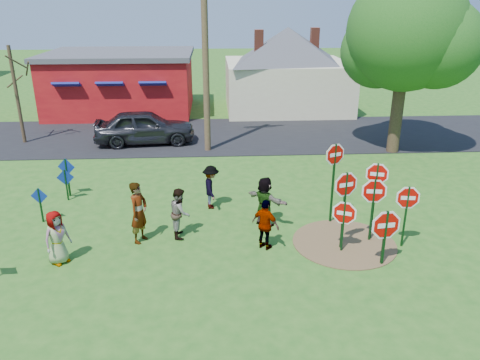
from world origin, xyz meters
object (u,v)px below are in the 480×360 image
at_px(suv, 145,127).
at_px(utility_pole, 205,43).
at_px(stop_sign_d, 374,195).
at_px(leafy_tree, 409,38).
at_px(stop_sign_c, 376,184).
at_px(stop_sign_b, 334,163).
at_px(person_a, 57,237).
at_px(person_b, 139,212).
at_px(stop_sign_a, 344,216).

height_order(suv, utility_pole, utility_pole).
relative_size(stop_sign_d, leafy_tree, 0.26).
xyz_separation_m(stop_sign_c, leafy_tree, (4.09, 8.79, 3.56)).
height_order(stop_sign_b, person_a, stop_sign_b).
xyz_separation_m(stop_sign_c, person_a, (-9.41, -0.88, -1.07)).
relative_size(stop_sign_b, stop_sign_d, 1.32).
height_order(person_a, leafy_tree, leafy_tree).
relative_size(suv, leafy_tree, 0.60).
distance_m(stop_sign_b, person_b, 6.44).
height_order(stop_sign_a, stop_sign_b, stop_sign_b).
bearing_deg(leafy_tree, stop_sign_a, -118.75).
distance_m(person_a, leafy_tree, 17.24).
xyz_separation_m(person_a, person_b, (2.15, 1.16, 0.18)).
distance_m(stop_sign_b, suv, 12.29).
distance_m(suv, utility_pole, 5.58).
bearing_deg(person_b, stop_sign_a, -74.36).
height_order(stop_sign_a, utility_pole, utility_pole).
relative_size(person_a, person_b, 0.82).
height_order(person_b, utility_pole, utility_pole).
xyz_separation_m(stop_sign_b, stop_sign_c, (0.99, -1.24, -0.25)).
bearing_deg(stop_sign_c, stop_sign_d, -105.20).
bearing_deg(stop_sign_c, person_a, -157.01).
xyz_separation_m(stop_sign_d, suv, (-8.38, 11.04, -0.63)).
bearing_deg(leafy_tree, stop_sign_b, -123.99).
bearing_deg(person_a, stop_sign_a, -50.76).
height_order(person_b, suv, person_b).
relative_size(stop_sign_c, leafy_tree, 0.31).
bearing_deg(stop_sign_a, utility_pole, 134.53).
bearing_deg(stop_sign_a, leafy_tree, 84.14).
distance_m(person_b, utility_pole, 10.40).
height_order(person_a, suv, suv).
bearing_deg(stop_sign_d, suv, 135.56).
xyz_separation_m(stop_sign_b, person_b, (-6.26, -0.97, -1.14)).
height_order(stop_sign_b, stop_sign_d, stop_sign_b).
distance_m(stop_sign_a, stop_sign_d, 1.27).
height_order(stop_sign_c, person_b, stop_sign_c).
distance_m(stop_sign_b, stop_sign_c, 1.61).
bearing_deg(leafy_tree, person_a, -144.39).
bearing_deg(stop_sign_d, stop_sign_c, 65.52).
distance_m(stop_sign_d, person_a, 9.39).
xyz_separation_m(stop_sign_b, leafy_tree, (5.09, 7.54, 3.31)).
bearing_deg(stop_sign_d, stop_sign_a, -141.55).
bearing_deg(person_a, leafy_tree, -16.24).
bearing_deg(stop_sign_a, suv, 145.10).
relative_size(stop_sign_d, person_a, 1.37).
relative_size(stop_sign_b, suv, 0.57).
distance_m(stop_sign_a, suv, 13.77).
bearing_deg(person_b, suv, 31.37).
distance_m(stop_sign_a, utility_pole, 11.77).
relative_size(stop_sign_c, stop_sign_d, 1.21).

